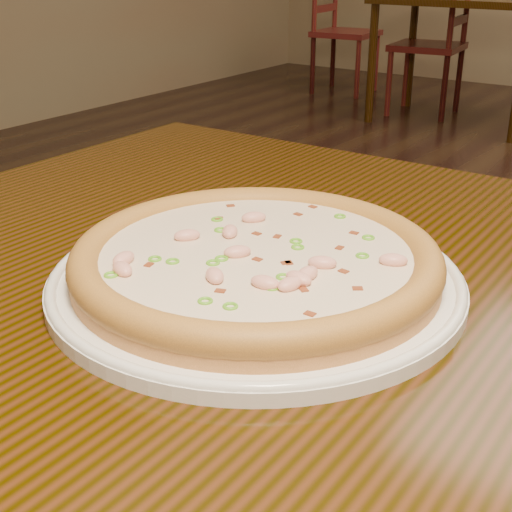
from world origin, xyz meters
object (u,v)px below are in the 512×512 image
Objects in this scene: hero_table at (396,398)px; pizza at (256,259)px; plate at (256,278)px; chair_a at (339,32)px; chair_b at (436,46)px; bg_table_left at (466,14)px.

hero_table is 3.70× the size of pizza.
hero_table is 0.17m from plate.
hero_table is at bearing -60.89° from chair_a.
chair_b reaches higher than pizza.
plate is 0.36× the size of bg_table_left.
hero_table is 0.18m from pizza.
chair_b reaches higher than plate.
chair_b is at bearing 109.21° from plate.
plate is 0.38× the size of chair_b.
bg_table_left is 0.33m from chair_b.
pizza is (-0.12, -0.05, 0.13)m from hero_table.
chair_b is at bearing 110.94° from hero_table.
plate is at bearing -73.01° from bg_table_left.
plate reaches higher than hero_table.
plate reaches higher than bg_table_left.
plate is at bearing -70.79° from chair_b.
chair_b is (-0.21, 0.13, -0.22)m from bg_table_left.
plate is 4.31m from chair_b.
pizza is at bearing -157.27° from hero_table.
bg_table_left is (-1.32, 3.88, 0.00)m from hero_table.
hero_table is 1.26× the size of chair_a.
chair_a is at bearing 117.63° from plate.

